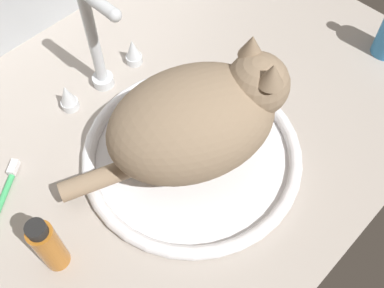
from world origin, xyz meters
TOP-DOWN VIEW (x-y plane):
  - countertop at (0.00, 0.00)cm, footprint 105.74×72.21cm
  - sink_basin at (-1.44, -7.64)cm, footprint 37.22×37.22cm
  - faucet at (-1.44, 15.10)cm, footprint 18.90×10.93cm
  - cat at (0.14, -8.28)cm, footprint 37.16×27.80cm
  - amber_bottle at (-28.32, -5.90)cm, footprint 3.70×3.70cm
  - toothbrush at (-29.20, 7.99)cm, footprint 13.62×10.41cm

SIDE VIEW (x-z plane):
  - countertop at x=0.00cm, z-range 0.00..3.00cm
  - toothbrush at x=-29.20cm, z-range 2.78..4.48cm
  - sink_basin at x=-1.44cm, z-range 2.85..5.11cm
  - amber_bottle at x=-28.32cm, z-range 2.64..15.00cm
  - faucet at x=-1.44cm, z-range 0.62..23.20cm
  - cat at x=0.14cm, z-range 3.98..22.80cm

